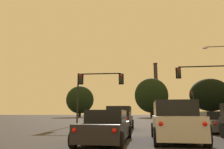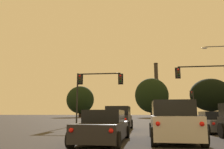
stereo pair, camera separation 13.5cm
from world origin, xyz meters
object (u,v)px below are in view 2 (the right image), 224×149
Objects in this scene: sedan_right_lane_front at (215,122)px; sedan_left_lane_second at (104,127)px; suv_left_lane_front at (118,118)px; traffic_light_far_right at (193,101)px; smokestack at (157,95)px; traffic_light_overhead_left at (92,85)px; suv_center_lane_second at (172,121)px; traffic_light_overhead_right at (213,79)px.

sedan_left_lane_second is (-6.81, -6.17, 0.00)m from sedan_right_lane_front.
suv_left_lane_front is 28.78m from traffic_light_far_right.
suv_left_lane_front is 144.06m from smokestack.
traffic_light_overhead_left is 137.96m from smokestack.
traffic_light_far_right is at bearing 82.20° from sedan_right_lane_front.
traffic_light_far_right is (5.05, 27.77, 3.14)m from sedan_right_lane_front.
suv_left_lane_front is 0.84× the size of traffic_light_overhead_left.
suv_center_lane_second and suv_left_lane_front have the same top height.
traffic_light_overhead_left is (-3.57, 6.25, 3.62)m from suv_left_lane_front.
suv_left_lane_front is 12.15m from traffic_light_overhead_right.
sedan_right_lane_front is at bearing -92.92° from smokestack.
traffic_light_overhead_right reaches higher than suv_center_lane_second.
smokestack reaches higher than traffic_light_overhead_right.
traffic_light_far_right is at bearing 51.85° from traffic_light_overhead_left.
sedan_left_lane_second is 151.92m from smokestack.
sedan_right_lane_front is 145.30m from smokestack.
suv_center_lane_second is at bearing -115.37° from traffic_light_overhead_right.
suv_left_lane_front reaches higher than sedan_right_lane_front.
smokestack is at bearing 85.49° from suv_left_lane_front.
sedan_left_lane_second is 0.12× the size of smokestack.
sedan_right_lane_front is 0.81× the size of traffic_light_overhead_left.
traffic_light_overhead_right is (9.59, 6.25, 4.05)m from suv_left_lane_front.
traffic_light_overhead_left is 13.17m from traffic_light_overhead_right.
suv_left_lane_front is 8.06m from traffic_light_overhead_left.
traffic_light_far_right reaches higher than suv_center_lane_second.
sedan_right_lane_front is 7.13m from suv_left_lane_front.
sedan_left_lane_second is 17.59m from traffic_light_overhead_right.
suv_left_lane_front is at bearing -146.91° from traffic_light_overhead_right.
traffic_light_overhead_right is at bearing -91.96° from smokestack.
traffic_light_overhead_right is (2.69, 8.00, 4.28)m from sedan_right_lane_front.
sedan_left_lane_second is 36.08m from traffic_light_far_right.
traffic_light_overhead_right is 0.17× the size of smokestack.
sedan_left_lane_second is 0.74× the size of traffic_light_overhead_right.
smokestack is (14.16, 150.57, 14.37)m from sedan_left_lane_second.
sedan_left_lane_second is at bearing -88.06° from suv_left_lane_front.
smokestack is at bearing 86.68° from sedan_left_lane_second.
suv_center_lane_second is (-3.66, -5.38, 0.23)m from sedan_right_lane_front.
traffic_light_overhead_left is at bearing 118.70° from suv_center_lane_second.
suv_center_lane_second is at bearing -94.21° from smokestack.
traffic_light_overhead_left is at bearing -179.99° from traffic_light_overhead_right.
traffic_light_overhead_left reaches higher than suv_center_lane_second.
suv_center_lane_second reaches higher than sedan_left_lane_second.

